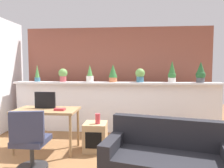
{
  "coord_description": "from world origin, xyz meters",
  "views": [
    {
      "loc": [
        0.34,
        -2.66,
        1.47
      ],
      "look_at": [
        -0.02,
        1.32,
        1.17
      ],
      "focal_mm": 32.87,
      "sensor_mm": 36.0,
      "label": 1
    }
  ],
  "objects": [
    {
      "name": "divider_wall",
      "position": [
        0.0,
        2.0,
        0.56
      ],
      "size": [
        4.68,
        0.16,
        1.12
      ],
      "primitive_type": "cube",
      "color": "silver",
      "rests_on": "ground"
    },
    {
      "name": "plant_shelf",
      "position": [
        0.0,
        1.96,
        1.14
      ],
      "size": [
        4.68,
        0.33,
        0.04
      ],
      "primitive_type": "cube",
      "color": "silver",
      "rests_on": "divider_wall"
    },
    {
      "name": "brick_wall_behind",
      "position": [
        0.0,
        2.6,
        1.25
      ],
      "size": [
        4.68,
        0.1,
        2.5
      ],
      "primitive_type": "cube",
      "color": "brown",
      "rests_on": "ground"
    },
    {
      "name": "potted_plant_0",
      "position": [
        -1.83,
        1.96,
        1.34
      ],
      "size": [
        0.13,
        0.13,
        0.39
      ],
      "color": "#386B84",
      "rests_on": "plant_shelf"
    },
    {
      "name": "potted_plant_1",
      "position": [
        -1.22,
        1.98,
        1.33
      ],
      "size": [
        0.2,
        0.2,
        0.31
      ],
      "color": "#B7474C",
      "rests_on": "plant_shelf"
    },
    {
      "name": "potted_plant_2",
      "position": [
        -0.58,
        1.95,
        1.34
      ],
      "size": [
        0.16,
        0.16,
        0.4
      ],
      "color": "silver",
      "rests_on": "plant_shelf"
    },
    {
      "name": "potted_plant_3",
      "position": [
        -0.05,
        1.99,
        1.37
      ],
      "size": [
        0.2,
        0.2,
        0.4
      ],
      "color": "#C66B42",
      "rests_on": "plant_shelf"
    },
    {
      "name": "potted_plant_4",
      "position": [
        0.56,
        1.96,
        1.33
      ],
      "size": [
        0.21,
        0.21,
        0.31
      ],
      "color": "#386B84",
      "rests_on": "plant_shelf"
    },
    {
      "name": "potted_plant_5",
      "position": [
        1.26,
        1.99,
        1.37
      ],
      "size": [
        0.17,
        0.17,
        0.48
      ],
      "color": "silver",
      "rests_on": "plant_shelf"
    },
    {
      "name": "potted_plant_6",
      "position": [
        1.87,
        1.96,
        1.37
      ],
      "size": [
        0.2,
        0.2,
        0.46
      ],
      "color": "#4C4C51",
      "rests_on": "plant_shelf"
    },
    {
      "name": "desk",
      "position": [
        -1.14,
        0.81,
        0.67
      ],
      "size": [
        1.1,
        0.6,
        0.75
      ],
      "color": "#99754C",
      "rests_on": "ground"
    },
    {
      "name": "tv_monitor",
      "position": [
        -1.19,
        0.89,
        0.9
      ],
      "size": [
        0.38,
        0.04,
        0.3
      ],
      "primitive_type": "cube",
      "color": "black",
      "rests_on": "desk"
    },
    {
      "name": "office_chair",
      "position": [
        -1.04,
        0.0,
        0.39
      ],
      "size": [
        0.48,
        0.48,
        0.91
      ],
      "color": "#262628",
      "rests_on": "ground"
    },
    {
      "name": "side_cube_shelf",
      "position": [
        -0.28,
        0.88,
        0.25
      ],
      "size": [
        0.4,
        0.41,
        0.5
      ],
      "color": "tan",
      "rests_on": "ground"
    },
    {
      "name": "vase_on_shelf",
      "position": [
        -0.23,
        0.84,
        0.59
      ],
      "size": [
        0.09,
        0.09,
        0.18
      ],
      "primitive_type": "cylinder",
      "color": "#CC3D47",
      "rests_on": "side_cube_shelf"
    },
    {
      "name": "book_on_desk",
      "position": [
        -0.87,
        0.72,
        0.77
      ],
      "size": [
        0.18,
        0.11,
        0.04
      ],
      "primitive_type": "cube",
      "color": "#B22D33",
      "rests_on": "desk"
    },
    {
      "name": "couch",
      "position": [
        0.81,
        -0.11,
        0.28
      ],
      "size": [
        1.7,
        1.11,
        0.8
      ],
      "color": "black",
      "rests_on": "ground"
    }
  ]
}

